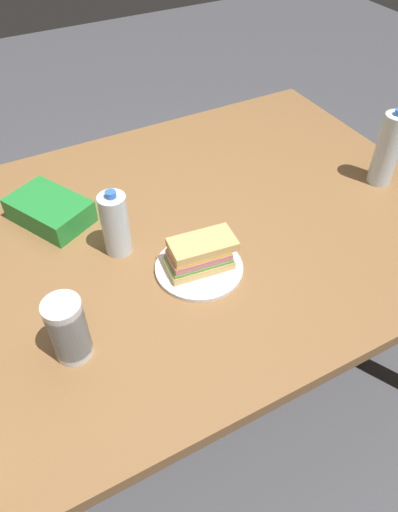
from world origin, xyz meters
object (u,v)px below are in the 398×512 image
(dining_table, at_px, (161,254))
(sandwich, at_px, (200,254))
(chip_bag, at_px, (50,210))
(plastic_cup_stack, at_px, (68,329))
(water_bottle_spare, at_px, (116,224))
(paper_plate, at_px, (199,268))
(water_bottle_tall, at_px, (388,149))

(dining_table, relative_size, sandwich, 9.30)
(chip_bag, relative_size, plastic_cup_stack, 1.38)
(sandwich, distance_m, chip_bag, 0.48)
(sandwich, height_order, water_bottle_spare, water_bottle_spare)
(paper_plate, relative_size, plastic_cup_stack, 1.40)
(plastic_cup_stack, bearing_deg, water_bottle_tall, 9.09)
(paper_plate, xyz_separation_m, chip_bag, (-0.29, 0.39, 0.03))
(paper_plate, xyz_separation_m, sandwich, (0.00, 0.00, 0.05))
(paper_plate, height_order, sandwich, sandwich)
(plastic_cup_stack, bearing_deg, sandwich, 14.45)
(chip_bag, bearing_deg, plastic_cup_stack, 142.82)
(dining_table, height_order, sandwich, sandwich)
(dining_table, bearing_deg, sandwich, -76.75)
(dining_table, relative_size, chip_bag, 7.76)
(chip_bag, xyz_separation_m, water_bottle_spare, (0.13, -0.22, 0.06))
(sandwich, distance_m, plastic_cup_stack, 0.39)
(sandwich, height_order, water_bottle_tall, water_bottle_tall)
(chip_bag, bearing_deg, sandwich, -170.35)
(dining_table, height_order, water_bottle_tall, water_bottle_tall)
(sandwich, distance_m, water_bottle_spare, 0.24)
(paper_plate, height_order, chip_bag, chip_bag)
(dining_table, bearing_deg, paper_plate, -78.10)
(chip_bag, height_order, plastic_cup_stack, plastic_cup_stack)
(sandwich, height_order, chip_bag, sandwich)
(chip_bag, height_order, water_bottle_tall, water_bottle_tall)
(chip_bag, relative_size, water_bottle_tall, 0.92)
(sandwich, relative_size, water_bottle_tall, 0.77)
(water_bottle_tall, bearing_deg, plastic_cup_stack, -170.91)
(paper_plate, relative_size, water_bottle_tall, 0.94)
(sandwich, xyz_separation_m, chip_bag, (-0.29, 0.39, -0.02))
(dining_table, xyz_separation_m, sandwich, (0.04, -0.17, 0.13))
(dining_table, relative_size, water_bottle_tall, 7.15)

